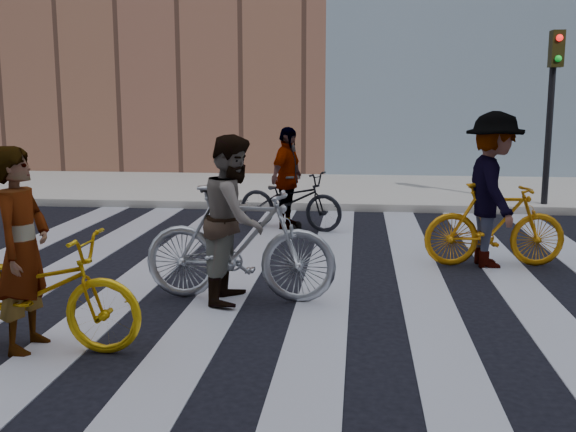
% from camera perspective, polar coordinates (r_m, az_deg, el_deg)
% --- Properties ---
extents(ground, '(100.00, 100.00, 0.00)m').
position_cam_1_polar(ground, '(7.97, -0.68, -5.50)').
color(ground, black).
rests_on(ground, ground).
extents(sidewalk_far, '(100.00, 5.00, 0.15)m').
position_cam_1_polar(sidewalk_far, '(15.30, 2.62, 2.23)').
color(sidewalk_far, gray).
rests_on(sidewalk_far, ground).
extents(zebra_crosswalk, '(8.25, 10.00, 0.01)m').
position_cam_1_polar(zebra_crosswalk, '(7.97, -0.68, -5.46)').
color(zebra_crosswalk, silver).
rests_on(zebra_crosswalk, ground).
extents(traffic_signal, '(0.22, 0.42, 3.33)m').
position_cam_1_polar(traffic_signal, '(13.42, 21.50, 9.93)').
color(traffic_signal, black).
rests_on(traffic_signal, ground).
extents(bike_yellow_left, '(1.95, 0.72, 1.02)m').
position_cam_1_polar(bike_yellow_left, '(6.13, -20.93, -6.00)').
color(bike_yellow_left, yellow).
rests_on(bike_yellow_left, ground).
extents(bike_silver_mid, '(2.07, 0.67, 1.23)m').
position_cam_1_polar(bike_silver_mid, '(7.10, -4.13, -2.36)').
color(bike_silver_mid, '#B1B5BC').
rests_on(bike_silver_mid, ground).
extents(bike_yellow_right, '(1.82, 0.65, 1.07)m').
position_cam_1_polar(bike_yellow_right, '(8.95, 17.11, -0.73)').
color(bike_yellow_right, orange).
rests_on(bike_yellow_right, ground).
extents(bike_dark_rear, '(1.92, 1.19, 0.95)m').
position_cam_1_polar(bike_dark_rear, '(11.00, 0.18, 1.34)').
color(bike_dark_rear, black).
rests_on(bike_dark_rear, ground).
extents(rider_left, '(0.43, 0.64, 1.74)m').
position_cam_1_polar(rider_left, '(6.07, -21.56, -2.69)').
color(rider_left, slate).
rests_on(rider_left, ground).
extents(rider_mid, '(0.70, 0.88, 1.76)m').
position_cam_1_polar(rider_mid, '(7.05, -4.56, -0.25)').
color(rider_mid, slate).
rests_on(rider_mid, ground).
extents(rider_right, '(0.84, 1.33, 1.97)m').
position_cam_1_polar(rider_right, '(8.87, 16.94, 2.13)').
color(rider_right, slate).
rests_on(rider_right, ground).
extents(rider_rear, '(0.70, 1.06, 1.67)m').
position_cam_1_polar(rider_rear, '(10.96, -0.08, 3.20)').
color(rider_rear, slate).
rests_on(rider_rear, ground).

